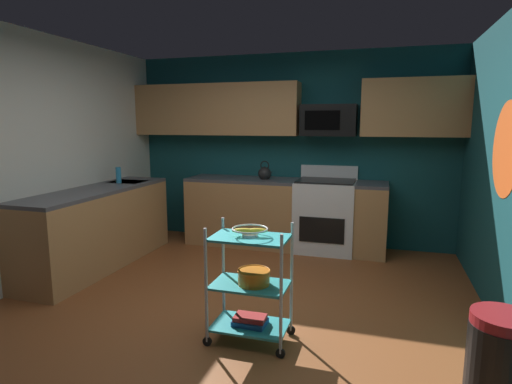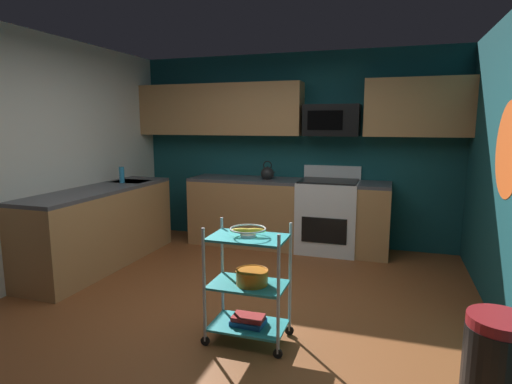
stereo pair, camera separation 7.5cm
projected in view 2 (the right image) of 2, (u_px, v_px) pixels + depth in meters
The scene contains 15 objects.
floor at pixel (229, 314), 3.72m from camera, with size 4.40×4.80×0.04m, color brown.
wall_back at pixel (293, 150), 5.79m from camera, with size 4.52×0.06×2.60m, color #14474C.
wall_left at pixel (22, 160), 4.19m from camera, with size 0.06×4.80×2.60m, color silver.
wall_flower_decal at pixel (508, 150), 3.36m from camera, with size 0.80×0.80×0.00m, color #E5591E.
counter_run at pixel (209, 219), 5.30m from camera, with size 3.53×2.75×0.92m.
oven_range at pixel (328, 215), 5.45m from camera, with size 0.76×0.65×1.10m.
upper_cabinets at pixel (281, 109), 5.55m from camera, with size 4.40×0.33×0.70m.
microwave at pixel (332, 120), 5.34m from camera, with size 0.70×0.39×0.40m.
rolling_cart at pixel (248, 284), 3.17m from camera, with size 0.64×0.38×0.91m.
fruit_bowl at pixel (248, 230), 3.10m from camera, with size 0.27×0.27×0.07m.
mixing_bowl_large at pixel (252, 277), 3.15m from camera, with size 0.25×0.25×0.11m.
book_stack at pixel (248, 320), 3.21m from camera, with size 0.26×0.19×0.07m.
kettle at pixel (268, 173), 5.61m from camera, with size 0.21×0.18×0.26m.
dish_soap_bottle at pixel (122, 175), 5.26m from camera, with size 0.06×0.06×0.20m, color #2D8CBF.
trash_can at pixel (495, 375), 2.24m from camera, with size 0.34×0.42×0.66m.
Camera 2 is at (1.31, -3.25, 1.66)m, focal length 29.25 mm.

